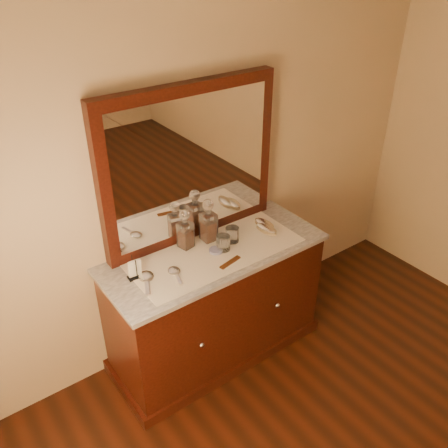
{
  "coord_description": "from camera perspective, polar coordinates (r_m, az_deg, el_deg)",
  "views": [
    {
      "loc": [
        -1.39,
        -0.05,
        2.55
      ],
      "look_at": [
        0.0,
        1.85,
        1.1
      ],
      "focal_mm": 38.01,
      "sensor_mm": 36.0,
      "label": 1
    }
  ],
  "objects": [
    {
      "name": "decanter_right",
      "position": [
        3.02,
        -1.88,
        -0.05
      ],
      "size": [
        0.09,
        0.09,
        0.29
      ],
      "color": "#953C15",
      "rests_on": "lace_runner"
    },
    {
      "name": "mirror_frame",
      "position": [
        2.9,
        -4.04,
        7.1
      ],
      "size": [
        1.2,
        0.08,
        1.0
      ],
      "primitive_type": "cube",
      "color": "black",
      "rests_on": "marble_top"
    },
    {
      "name": "decanter_left",
      "position": [
        2.96,
        -4.65,
        -1.05
      ],
      "size": [
        0.1,
        0.1,
        0.27
      ],
      "color": "#953C15",
      "rests_on": "lace_runner"
    },
    {
      "name": "comb",
      "position": [
        2.86,
        0.75,
        -4.63
      ],
      "size": [
        0.16,
        0.06,
        0.01
      ],
      "primitive_type": "cube",
      "rotation": [
        0.0,
        0.0,
        0.2
      ],
      "color": "#662E12",
      "rests_on": "lace_runner"
    },
    {
      "name": "dresser_plinth",
      "position": [
        3.5,
        -0.99,
        -14.21
      ],
      "size": [
        1.46,
        0.59,
        0.08
      ],
      "primitive_type": "cube",
      "color": "black",
      "rests_on": "floor"
    },
    {
      "name": "hand_mirror_inner",
      "position": [
        2.8,
        -5.93,
        -5.79
      ],
      "size": [
        0.09,
        0.19,
        0.02
      ],
      "color": "silver",
      "rests_on": "lace_runner"
    },
    {
      "name": "hand_mirror_outer",
      "position": [
        2.77,
        -9.32,
        -6.47
      ],
      "size": [
        0.15,
        0.23,
        0.02
      ],
      "color": "silver",
      "rests_on": "lace_runner"
    },
    {
      "name": "lace_runner",
      "position": [
        2.96,
        -0.91,
        -3.43
      ],
      "size": [
        1.1,
        0.45,
        0.0
      ],
      "primitive_type": "cube",
      "color": "white",
      "rests_on": "marble_top"
    },
    {
      "name": "mirror_glass",
      "position": [
        2.88,
        -3.68,
        6.88
      ],
      "size": [
        1.06,
        0.01,
        0.86
      ],
      "primitive_type": "cube",
      "color": "white",
      "rests_on": "marble_top"
    },
    {
      "name": "knob_left",
      "position": [
        2.93,
        -2.7,
        -14.32
      ],
      "size": [
        0.04,
        0.04,
        0.04
      ],
      "primitive_type": "sphere",
      "color": "silver",
      "rests_on": "dresser_cabinet"
    },
    {
      "name": "tumblers",
      "position": [
        3.0,
        0.45,
        -1.75
      ],
      "size": [
        0.19,
        0.13,
        0.1
      ],
      "color": "white",
      "rests_on": "lace_runner"
    },
    {
      "name": "pin_dish",
      "position": [
        2.96,
        -0.98,
        -3.2
      ],
      "size": [
        0.1,
        0.1,
        0.02
      ],
      "primitive_type": "cylinder",
      "rotation": [
        0.0,
        0.0,
        -0.14
      ],
      "color": "white",
      "rests_on": "lace_runner"
    },
    {
      "name": "knob_right",
      "position": [
        3.2,
        6.4,
        -9.68
      ],
      "size": [
        0.04,
        0.04,
        0.04
      ],
      "primitive_type": "sphere",
      "color": "silver",
      "rests_on": "dresser_cabinet"
    },
    {
      "name": "brush_far",
      "position": [
        3.2,
        4.9,
        -0.04
      ],
      "size": [
        0.09,
        0.17,
        0.05
      ],
      "color": "#947C5A",
      "rests_on": "lace_runner"
    },
    {
      "name": "napkin_rack",
      "position": [
        2.78,
        -10.67,
        -5.39
      ],
      "size": [
        0.1,
        0.06,
        0.14
      ],
      "color": "black",
      "rests_on": "marble_top"
    },
    {
      "name": "dresser_cabinet",
      "position": [
        3.25,
        -1.05,
        -9.66
      ],
      "size": [
        1.4,
        0.55,
        0.82
      ],
      "primitive_type": "cube",
      "color": "black",
      "rests_on": "floor"
    },
    {
      "name": "marble_top",
      "position": [
        2.98,
        -1.13,
        -3.52
      ],
      "size": [
        1.44,
        0.59,
        0.03
      ],
      "primitive_type": "cube",
      "color": "silver",
      "rests_on": "dresser_cabinet"
    },
    {
      "name": "brush_near",
      "position": [
        3.15,
        5.12,
        -0.62
      ],
      "size": [
        0.1,
        0.18,
        0.05
      ],
      "color": "#947C5A",
      "rests_on": "lace_runner"
    }
  ]
}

